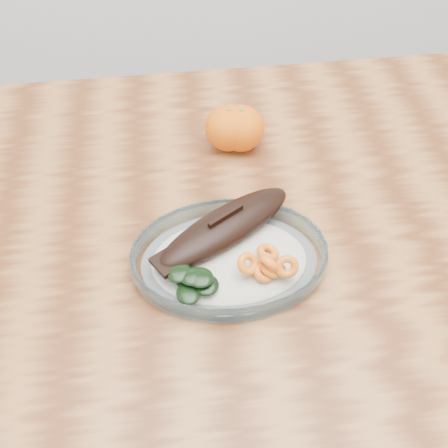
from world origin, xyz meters
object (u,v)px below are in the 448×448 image
object	(u,v)px
dining_table	(271,251)
plated_meal	(229,255)
orange_right	(241,128)
orange_left	(228,128)

from	to	relation	value
dining_table	plated_meal	xyz separation A→B (m)	(-0.08, -0.09, 0.12)
dining_table	orange_right	world-z (taller)	orange_right
orange_left	dining_table	bearing A→B (deg)	-72.18
dining_table	orange_right	size ratio (longest dim) A/B	14.88
plated_meal	orange_right	xyz separation A→B (m)	(0.05, 0.25, 0.02)
dining_table	orange_left	world-z (taller)	orange_left
dining_table	orange_left	xyz separation A→B (m)	(-0.05, 0.16, 0.14)
plated_meal	orange_right	size ratio (longest dim) A/B	6.41
orange_right	orange_left	bearing A→B (deg)	170.19
dining_table	orange_right	bearing A→B (deg)	101.24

